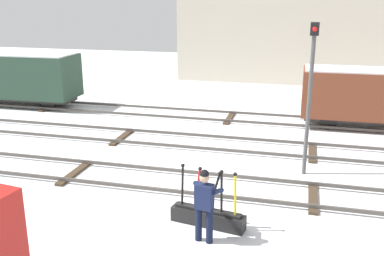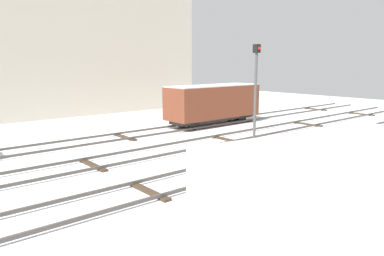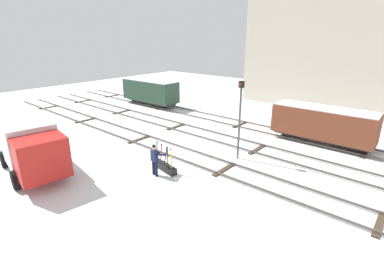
{
  "view_description": "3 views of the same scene",
  "coord_description": "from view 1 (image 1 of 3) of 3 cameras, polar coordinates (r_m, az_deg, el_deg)",
  "views": [
    {
      "loc": [
        3.04,
        -11.29,
        5.21
      ],
      "look_at": [
        -0.43,
        2.36,
        1.01
      ],
      "focal_mm": 41.42,
      "sensor_mm": 36.0,
      "label": 1
    },
    {
      "loc": [
        -9.18,
        -8.62,
        3.74
      ],
      "look_at": [
        0.66,
        2.94,
        1.04
      ],
      "focal_mm": 34.36,
      "sensor_mm": 36.0,
      "label": 2
    },
    {
      "loc": [
        10.93,
        -11.35,
        6.78
      ],
      "look_at": [
        0.11,
        1.34,
        1.3
      ],
      "focal_mm": 26.08,
      "sensor_mm": 36.0,
      "label": 3
    }
  ],
  "objects": [
    {
      "name": "ground_plane",
      "position": [
        12.8,
        -0.76,
        -7.41
      ],
      "size": [
        60.0,
        60.0,
        0.0
      ],
      "primitive_type": "plane",
      "color": "white"
    },
    {
      "name": "track_main_line",
      "position": [
        12.76,
        -0.76,
        -6.98
      ],
      "size": [
        44.0,
        1.94,
        0.18
      ],
      "color": "#4C4742",
      "rests_on": "ground_plane"
    },
    {
      "name": "track_siding_near",
      "position": [
        16.08,
        2.61,
        -1.91
      ],
      "size": [
        44.0,
        1.94,
        0.18
      ],
      "color": "#4C4742",
      "rests_on": "ground_plane"
    },
    {
      "name": "track_siding_far",
      "position": [
        19.61,
        4.84,
        1.46
      ],
      "size": [
        44.0,
        1.94,
        0.18
      ],
      "color": "#4C4742",
      "rests_on": "ground_plane"
    },
    {
      "name": "switch_lever_frame",
      "position": [
        10.64,
        2.08,
        -11.17
      ],
      "size": [
        1.84,
        0.66,
        1.45
      ],
      "rotation": [
        0.0,
        0.0,
        -0.17
      ],
      "color": "black",
      "rests_on": "ground_plane"
    },
    {
      "name": "rail_worker",
      "position": [
        9.7,
        1.64,
        -9.43
      ],
      "size": [
        0.62,
        0.66,
        1.7
      ],
      "rotation": [
        0.0,
        0.0,
        -0.17
      ],
      "color": "#111831",
      "rests_on": "ground_plane"
    },
    {
      "name": "signal_post",
      "position": [
        13.27,
        14.99,
        5.21
      ],
      "size": [
        0.24,
        0.32,
        4.52
      ],
      "color": "#4C4C4C",
      "rests_on": "ground_plane"
    },
    {
      "name": "freight_car_mid_siding",
      "position": [
        19.32,
        23.3,
        3.86
      ],
      "size": [
        6.26,
        2.03,
        2.43
      ],
      "rotation": [
        0.0,
        0.0,
        0.01
      ],
      "color": "#2D2B28",
      "rests_on": "ground_plane"
    },
    {
      "name": "freight_car_far_end",
      "position": [
        23.48,
        -21.9,
        6.27
      ],
      "size": [
        6.29,
        2.19,
        2.59
      ],
      "rotation": [
        0.0,
        0.0,
        0.02
      ],
      "color": "#2D2B28",
      "rests_on": "ground_plane"
    }
  ]
}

